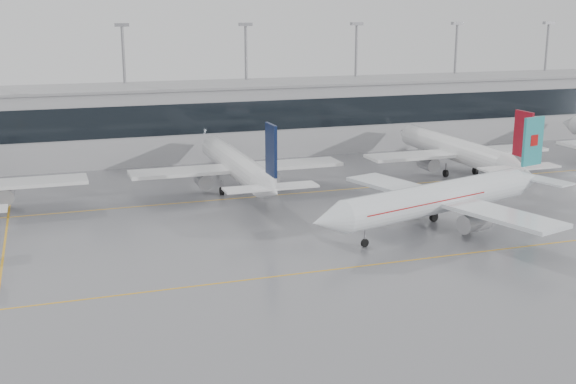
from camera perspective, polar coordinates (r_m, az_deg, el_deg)
name	(u,v)px	position (r m, az deg, el deg)	size (l,w,h in m)	color
ground	(328,270)	(70.37, 3.18, -6.18)	(320.00, 320.00, 0.00)	gray
taxi_line_main	(328,270)	(70.37, 3.18, -6.18)	(120.00, 0.25, 0.01)	gold
taxi_line_north	(245,198)	(97.58, -3.42, -0.45)	(120.00, 0.25, 0.01)	gold
taxi_line_cross	(3,255)	(80.07, -21.58, -4.65)	(0.25, 60.00, 0.01)	gold
terminal	(195,121)	(127.00, -7.35, 5.57)	(180.00, 15.00, 12.00)	#9F9FA3
terminal_glass	(204,118)	(119.47, -6.63, 5.80)	(180.00, 0.20, 5.00)	black
terminal_roof	(194,85)	(126.26, -7.44, 8.36)	(182.00, 16.00, 0.40)	gray
light_masts	(187,76)	(132.03, -7.98, 9.08)	(156.40, 1.00, 22.60)	gray
air_canada_jet	(444,197)	(84.52, 12.25, -0.40)	(36.45, 29.82, 11.70)	white
parked_jet_c	(237,165)	(100.22, -4.02, 2.10)	(29.64, 36.96, 11.72)	white
parked_jet_d	(458,150)	(114.10, 13.25, 3.21)	(29.64, 36.96, 11.72)	white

